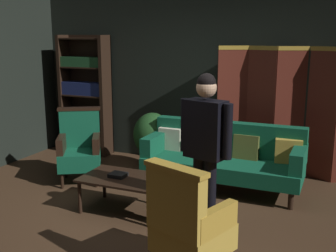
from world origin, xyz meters
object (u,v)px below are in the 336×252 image
folding_screen (290,110)px  book_black_cloth (118,175)px  velvet_couch (224,155)px  bookshelf (85,94)px  standing_figure (205,141)px  armchair_wing_left (80,148)px  coffee_table (124,181)px  armchair_gilt_accent (188,223)px  potted_plant (152,137)px

folding_screen → book_black_cloth: size_ratio=11.01×
velvet_couch → book_black_cloth: (-0.95, -1.23, -0.01)m
bookshelf → standing_figure: size_ratio=1.20×
standing_figure → book_black_cloth: standing_figure is taller
armchair_wing_left → standing_figure: (2.16, -0.92, 0.54)m
folding_screen → coffee_table: 2.69m
folding_screen → book_black_cloth: (-1.67, -2.08, -0.54)m
folding_screen → armchair_gilt_accent: bearing=-98.0°
bookshelf → coffee_table: 2.77m
folding_screen → armchair_wing_left: size_ratio=2.03×
armchair_wing_left → folding_screen: bearing=27.5°
velvet_couch → armchair_wing_left: 2.03m
book_black_cloth → armchair_gilt_accent: bearing=-38.1°
coffee_table → standing_figure: 1.27m
velvet_couch → coffee_table: (-0.87, -1.22, -0.08)m
armchair_gilt_accent → armchair_wing_left: same height
armchair_wing_left → standing_figure: 2.41m
coffee_table → armchair_wing_left: (-1.09, 0.68, 0.12)m
folding_screen → armchair_wing_left: folding_screen is taller
folding_screen → book_black_cloth: folding_screen is taller
folding_screen → armchair_gilt_accent: folding_screen is taller
armchair_gilt_accent → standing_figure: bearing=97.6°
velvet_couch → armchair_wing_left: (-1.96, -0.55, 0.03)m
velvet_couch → armchair_wing_left: armchair_wing_left is taller
folding_screen → book_black_cloth: 2.73m
bookshelf → standing_figure: 3.64m
folding_screen → velvet_couch: size_ratio=1.00×
bookshelf → potted_plant: bearing=-14.5°
standing_figure → bookshelf: bearing=142.7°
armchair_gilt_accent → potted_plant: size_ratio=1.17×
folding_screen → potted_plant: size_ratio=2.39×
folding_screen → velvet_couch: (-0.73, -0.85, -0.53)m
armchair_wing_left → potted_plant: armchair_wing_left is taller
bookshelf → armchair_gilt_accent: size_ratio=1.97×
velvet_couch → potted_plant: (-1.25, 0.36, 0.06)m
velvet_couch → standing_figure: size_ratio=1.25×
folding_screen → armchair_wing_left: (-2.69, -1.40, -0.50)m
folding_screen → standing_figure: folding_screen is taller
coffee_table → standing_figure: bearing=-13.0°
book_black_cloth → potted_plant: bearing=100.6°
folding_screen → coffee_table: bearing=-127.6°
potted_plant → velvet_couch: bearing=-16.2°
potted_plant → folding_screen: bearing=13.9°
folding_screen → velvet_couch: folding_screen is taller
velvet_couch → armchair_gilt_accent: bearing=-82.3°
armchair_wing_left → coffee_table: bearing=-31.8°
folding_screen → book_black_cloth: bearing=-128.8°
folding_screen → potted_plant: 2.09m
folding_screen → coffee_table: (-1.59, -2.07, -0.61)m
folding_screen → bookshelf: bookshelf is taller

